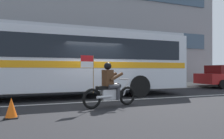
{
  "coord_description": "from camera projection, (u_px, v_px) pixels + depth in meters",
  "views": [
    {
      "loc": [
        -2.41,
        -8.74,
        1.3
      ],
      "look_at": [
        0.78,
        -0.0,
        1.32
      ],
      "focal_mm": 32.94,
      "sensor_mm": 36.0,
      "label": 1
    }
  ],
  "objects": [
    {
      "name": "traffic_cone",
      "position": [
        11.0,
        109.0,
        5.52
      ],
      "size": [
        0.36,
        0.36,
        0.55
      ],
      "color": "#EA590F",
      "rests_on": "ground_plane"
    },
    {
      "name": "ground_plane",
      "position": [
        95.0,
        99.0,
        9.03
      ],
      "size": [
        60.0,
        60.0,
        0.0
      ],
      "primitive_type": "plane",
      "color": "black"
    },
    {
      "name": "lane_center_stripe",
      "position": [
        99.0,
        101.0,
        8.47
      ],
      "size": [
        26.6,
        0.14,
        0.01
      ],
      "primitive_type": "cube",
      "color": "silver",
      "rests_on": "ground_plane"
    },
    {
      "name": "office_building_facade",
      "position": [
        70.0,
        13.0,
        15.98
      ],
      "size": [
        28.0,
        0.89,
        11.53
      ],
      "color": "gray",
      "rests_on": "ground_plane"
    },
    {
      "name": "sidewalk_curb",
      "position": [
        75.0,
        88.0,
        13.82
      ],
      "size": [
        28.0,
        3.8,
        0.15
      ],
      "primitive_type": "cube",
      "color": "#A39E93",
      "rests_on": "ground_plane"
    },
    {
      "name": "fire_hydrant",
      "position": [
        55.0,
        83.0,
        12.0
      ],
      "size": [
        0.22,
        0.3,
        0.75
      ],
      "color": "red",
      "rests_on": "sidewalk_curb"
    },
    {
      "name": "transit_bus",
      "position": [
        65.0,
        58.0,
        9.76
      ],
      "size": [
        12.15,
        2.7,
        3.22
      ],
      "color": "silver",
      "rests_on": "ground_plane"
    },
    {
      "name": "motorcycle_with_rider",
      "position": [
        110.0,
        88.0,
        7.19
      ],
      "size": [
        2.16,
        0.77,
        1.78
      ],
      "color": "black",
      "rests_on": "ground_plane"
    }
  ]
}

